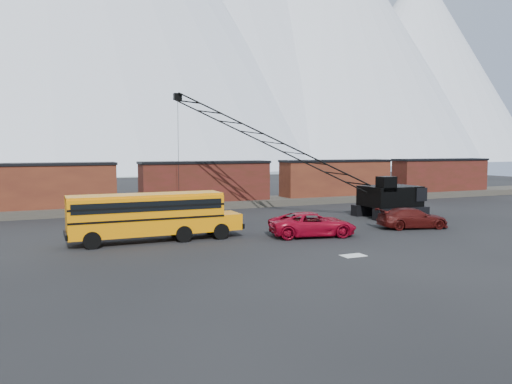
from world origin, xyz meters
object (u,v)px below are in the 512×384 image
at_px(crawler_crane, 278,145).
at_px(school_bus, 152,215).
at_px(red_pickup, 313,224).
at_px(maroon_suv, 412,218).

bearing_deg(crawler_crane, school_bus, -150.60).
distance_m(red_pickup, maroon_suv, 8.91).
bearing_deg(school_bus, red_pickup, -13.56).
distance_m(red_pickup, crawler_crane, 11.53).
relative_size(school_bus, crawler_crane, 0.56).
bearing_deg(red_pickup, crawler_crane, 0.38).
bearing_deg(school_bus, maroon_suv, -7.58).
distance_m(school_bus, maroon_suv, 19.90).
relative_size(school_bus, red_pickup, 1.90).
height_order(school_bus, maroon_suv, school_bus).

